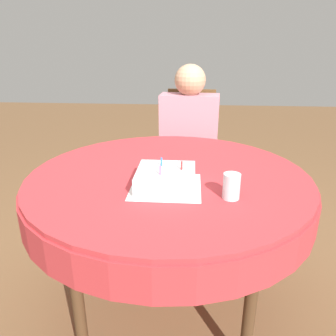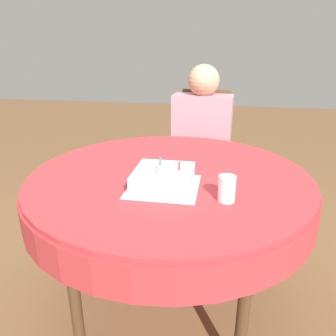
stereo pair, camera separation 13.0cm
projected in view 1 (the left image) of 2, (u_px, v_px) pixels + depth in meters
name	position (u px, v px, depth m)	size (l,w,h in m)	color
ground_plane	(168.00, 304.00, 1.76)	(12.00, 12.00, 0.00)	brown
dining_table	(169.00, 191.00, 1.52)	(1.29, 1.29, 0.76)	#BC3338
chair	(189.00, 155.00, 2.46)	(0.42, 0.42, 1.00)	brown
person	(189.00, 134.00, 2.30)	(0.41, 0.30, 1.19)	tan
napkin	(166.00, 187.00, 1.35)	(0.29, 0.29, 0.00)	white
birthday_cake	(166.00, 178.00, 1.34)	(0.24, 0.24, 0.11)	white
drinking_glass	(231.00, 186.00, 1.24)	(0.07, 0.07, 0.10)	silver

